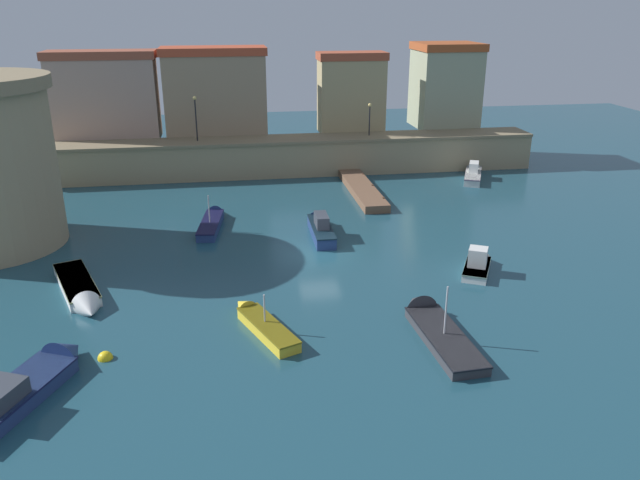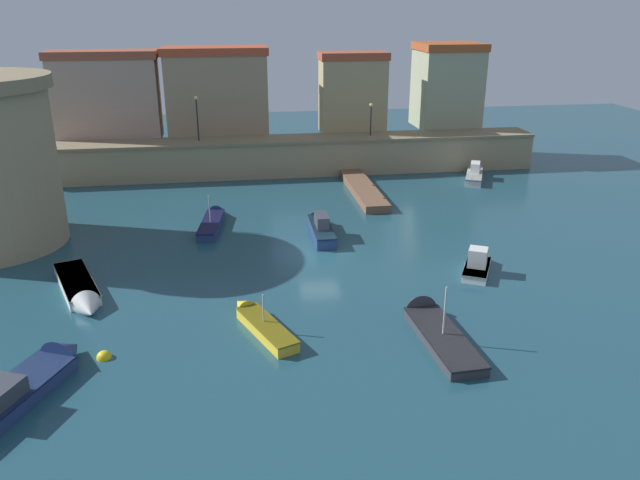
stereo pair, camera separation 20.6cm
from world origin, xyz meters
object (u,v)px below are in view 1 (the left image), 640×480
Objects in this scene: quay_lamp_1 at (370,114)px; moored_boat_2 at (320,226)px; moored_boat_0 at (30,382)px; mooring_buoy_0 at (105,358)px; moored_boat_6 at (433,324)px; moored_boat_7 at (80,292)px; moored_boat_4 at (213,220)px; quay_lamp_0 at (196,112)px; moored_boat_3 at (473,173)px; moored_boat_5 at (478,262)px; moored_boat_1 at (260,321)px.

moored_boat_2 is (-7.08, -16.05, -4.73)m from quay_lamp_1.
mooring_buoy_0 is (2.55, 2.08, -0.43)m from moored_boat_0.
quay_lamp_1 reaches higher than moored_boat_2.
moored_boat_6 is 11.07× the size of mooring_buoy_0.
quay_lamp_1 is 0.41× the size of moored_boat_7.
quay_lamp_0 is at bearing 12.57° from moored_boat_4.
moored_boat_3 is at bearing -24.02° from quay_lamp_1.
quay_lamp_0 reaches higher than quay_lamp_1.
moored_boat_5 is (22.65, 8.91, -0.00)m from moored_boat_0.
mooring_buoy_0 is (-27.67, -26.40, -0.44)m from moored_boat_3.
moored_boat_2 is at bearing -113.80° from quay_lamp_1.
moored_boat_4 is 0.91× the size of moored_boat_6.
moored_boat_1 is 0.78× the size of moored_boat_6.
moored_boat_1 is 0.80× the size of moored_boat_7.
quay_lamp_1 is 0.46× the size of moored_boat_3.
mooring_buoy_0 is at bearing 141.08° from moored_boat_2.
moored_boat_5 is 21.22m from mooring_buoy_0.
moored_boat_2 is (8.39, -16.05, -5.29)m from quay_lamp_0.
moored_boat_1 is 1.33× the size of moored_boat_5.
moored_boat_1 is 10.36m from moored_boat_7.
moored_boat_5 reaches higher than mooring_buoy_0.
moored_boat_3 is at bearing -9.15° from quay_lamp_0.
moored_boat_1 is at bearing -82.99° from quay_lamp_0.
moored_boat_7 is 10.75× the size of mooring_buoy_0.
moored_boat_6 reaches higher than moored_boat_4.
quay_lamp_0 is 33.37m from moored_boat_0.
moored_boat_2 is at bearing 97.96° from moored_boat_7.
moored_boat_6 reaches higher than mooring_buoy_0.
quay_lamp_0 reaches higher than moored_boat_7.
moored_boat_7 is (-29.93, -19.90, -0.12)m from moored_boat_3.
mooring_buoy_0 is at bearing 87.86° from moored_boat_6.
moored_boat_1 is 14.07m from moored_boat_5.
quay_lamp_1 is 36.10m from mooring_buoy_0.
quay_lamp_1 is 32.24m from moored_boat_7.
moored_boat_1 is 8.34m from moored_boat_6.
mooring_buoy_0 is at bearing 136.50° from moored_boat_5.
moored_boat_0 is 3.32m from mooring_buoy_0.
moored_boat_0 is 1.67× the size of moored_boat_5.
moored_boat_5 is (13.13, 5.05, 0.11)m from moored_boat_1.
moored_boat_2 reaches higher than mooring_buoy_0.
quay_lamp_1 is 0.43× the size of moored_boat_4.
quay_lamp_0 reaches higher than moored_boat_2.
quay_lamp_1 is (15.47, 0.00, -0.56)m from quay_lamp_0.
quay_lamp_1 reaches higher than moored_boat_6.
moored_boat_4 reaches higher than moored_boat_5.
moored_boat_1 reaches higher than moored_boat_2.
quay_lamp_1 is at bearing -9.63° from moored_boat_0.
moored_boat_5 is 8.19m from moored_boat_6.
quay_lamp_1 is at bearing 117.52° from moored_boat_7.
moored_boat_3 is at bearing -60.74° from moored_boat_4.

